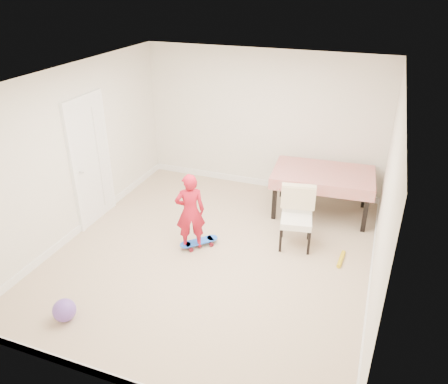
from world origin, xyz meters
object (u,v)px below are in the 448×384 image
(dining_chair, at_px, (296,219))
(balloon, at_px, (64,310))
(dining_table, at_px, (321,193))
(child, at_px, (190,214))
(skateboard, at_px, (199,243))

(dining_chair, xyz_separation_m, balloon, (-2.25, -2.55, -0.33))
(dining_chair, relative_size, balloon, 3.35)
(dining_chair, bearing_deg, dining_table, 70.61)
(dining_table, height_order, child, child)
(child, relative_size, balloon, 4.29)
(dining_table, height_order, balloon, dining_table)
(skateboard, xyz_separation_m, balloon, (-0.89, -2.01, 0.09))
(balloon, bearing_deg, dining_table, 56.55)
(child, height_order, balloon, child)
(dining_chair, height_order, child, child)
(dining_chair, height_order, skateboard, dining_chair)
(dining_chair, distance_m, skateboard, 1.53)
(dining_chair, bearing_deg, skateboard, -168.63)
(balloon, bearing_deg, dining_chair, 48.47)
(dining_chair, xyz_separation_m, skateboard, (-1.37, -0.53, -0.42))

